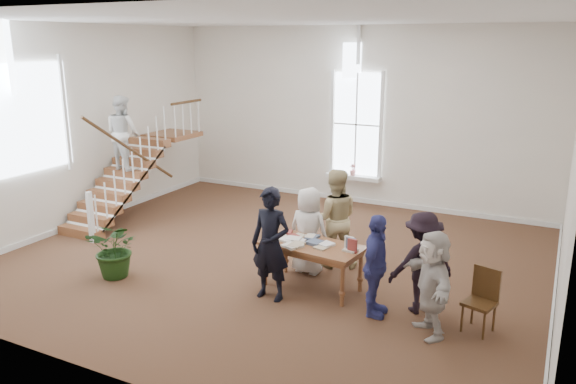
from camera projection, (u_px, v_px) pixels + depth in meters
The scene contains 12 objects.
ground at pixel (275, 258), 11.01m from camera, with size 10.00×10.00×0.00m, color #4D2E1E.
room_shell at pixel (354, 187), 14.69m from camera, with size 10.49×10.00×10.00m.
staircase at pixel (126, 151), 13.12m from camera, with size 1.10×4.10×2.92m.
library_table at pixel (311, 248), 9.50m from camera, with size 1.79×1.04×0.86m.
police_officer at pixel (271, 244), 9.07m from camera, with size 0.69×0.45×1.88m, color black.
elderly_woman at pixel (308, 231), 10.14m from camera, with size 0.78×0.51×1.60m, color silver.
person_yellow at pixel (334, 218), 10.40m from camera, with size 0.91×0.71×1.87m, color tan.
woman_cluster_a at pixel (376, 266), 8.52m from camera, with size 0.95×0.40×1.62m, color #383B87.
woman_cluster_b at pixel (422, 263), 8.65m from camera, with size 1.05×0.60×1.62m, color black.
woman_cluster_c at pixel (432, 283), 7.97m from camera, with size 1.46×0.46×1.57m, color beige.
floor_plant at pixel (116, 249), 10.00m from camera, with size 0.96×0.83×1.06m, color #183511.
side_chair at pixel (482, 296), 8.15m from camera, with size 0.51×0.51×0.95m.
Camera 1 is at (4.86, -9.07, 4.12)m, focal length 35.00 mm.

